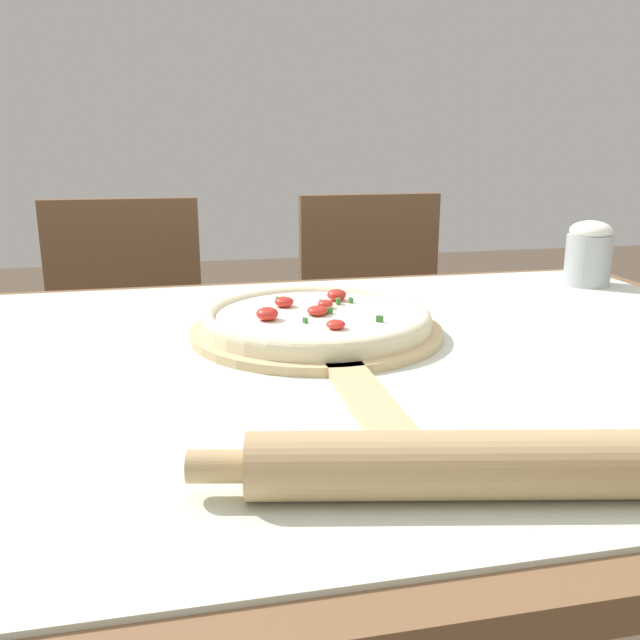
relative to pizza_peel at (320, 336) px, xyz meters
The scene contains 8 objects.
dining_table 0.13m from the pizza_peel, 88.89° to the right, with size 1.39×0.99×0.75m.
towel_cloth 0.07m from the pizza_peel, 88.89° to the right, with size 1.31×0.91×0.00m.
pizza_peel is the anchor object (origin of this frame).
pizza 0.03m from the pizza_peel, 90.30° to the left, with size 0.32×0.32×0.04m.
rolling_pin 0.43m from the pizza_peel, 87.90° to the right, with size 0.41×0.12×0.05m.
chair_left 0.88m from the pizza_peel, 112.50° to the left, with size 0.41×0.41×0.88m.
chair_right 0.88m from the pizza_peel, 67.60° to the left, with size 0.40×0.40×0.88m.
flour_cup 0.63m from the pizza_peel, 23.86° to the left, with size 0.08×0.08×0.12m.
Camera 1 is at (-0.19, -0.81, 1.03)m, focal length 38.00 mm.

